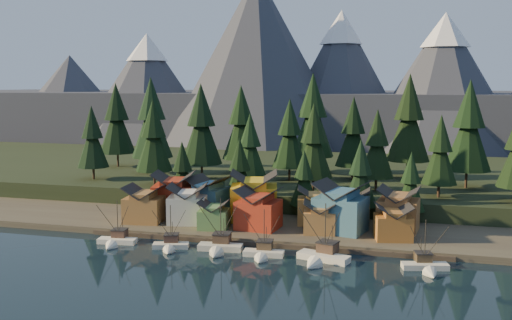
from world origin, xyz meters
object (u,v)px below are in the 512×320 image
(boat_1, at_px, (170,240))
(house_front_0, at_px, (144,203))
(house_front_1, at_px, (188,203))
(boat_2, at_px, (219,240))
(house_back_1, at_px, (208,196))
(boat_6, at_px, (427,260))
(boat_3, at_px, (263,247))
(boat_4, at_px, (321,250))
(boat_0, at_px, (115,235))
(house_back_0, at_px, (174,193))

(boat_1, height_order, house_front_0, house_front_0)
(boat_1, relative_size, house_front_0, 1.05)
(house_front_1, bearing_deg, house_front_0, 177.91)
(boat_1, distance_m, boat_2, 10.64)
(house_back_1, bearing_deg, boat_6, -15.09)
(house_back_1, bearing_deg, boat_3, -40.02)
(boat_1, xyz_separation_m, house_back_1, (-0.31, 24.81, 4.69))
(boat_4, height_order, boat_6, boat_4)
(boat_2, height_order, house_front_0, boat_2)
(boat_0, distance_m, house_front_0, 15.61)
(house_front_0, bearing_deg, boat_3, -31.65)
(boat_2, relative_size, house_front_1, 1.15)
(boat_0, height_order, house_back_0, house_back_0)
(boat_3, xyz_separation_m, house_back_1, (-20.69, 25.15, 4.65))
(boat_3, relative_size, house_back_1, 1.02)
(boat_6, xyz_separation_m, house_back_1, (-52.41, 25.15, 4.78))
(boat_3, bearing_deg, boat_1, 174.66)
(boat_2, height_order, house_back_1, house_back_1)
(boat_0, xyz_separation_m, house_front_1, (10.13, 17.00, 4.32))
(house_front_0, distance_m, house_front_1, 10.67)
(boat_6, height_order, house_front_0, house_front_0)
(boat_6, xyz_separation_m, house_front_0, (-65.45, 15.63, 4.15))
(boat_4, bearing_deg, house_back_0, 165.98)
(house_front_0, bearing_deg, house_back_0, 56.23)
(boat_0, height_order, house_back_1, house_back_1)
(boat_0, distance_m, house_back_1, 28.06)
(boat_4, distance_m, boat_6, 19.89)
(boat_4, bearing_deg, boat_1, -164.58)
(house_front_0, bearing_deg, house_back_1, 29.34)
(boat_1, distance_m, house_back_1, 25.25)
(boat_6, relative_size, house_front_1, 0.98)
(boat_0, relative_size, boat_6, 1.01)
(boat_6, bearing_deg, house_back_0, 145.38)
(house_back_0, distance_m, house_back_1, 8.91)
(boat_3, bearing_deg, boat_6, -4.38)
(house_front_1, bearing_deg, house_back_0, 121.98)
(boat_0, distance_m, boat_4, 45.21)
(boat_2, bearing_deg, house_back_1, 108.57)
(boat_3, height_order, boat_4, boat_4)
(boat_6, bearing_deg, boat_1, 166.36)
(boat_2, relative_size, house_back_0, 1.02)
(boat_2, bearing_deg, house_front_0, 143.25)
(boat_1, distance_m, boat_3, 20.37)
(boat_3, distance_m, boat_4, 11.84)
(boat_3, xyz_separation_m, boat_4, (11.84, -0.03, 0.33))
(boat_2, xyz_separation_m, boat_3, (9.80, -1.46, -0.32))
(boat_3, height_order, house_back_1, house_back_1)
(house_front_0, bearing_deg, boat_1, -55.65)
(house_back_0, bearing_deg, boat_6, -34.17)
(boat_0, xyz_separation_m, boat_1, (12.99, -0.22, 0.02))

